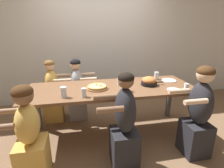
{
  "coord_description": "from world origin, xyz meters",
  "views": [
    {
      "loc": [
        -0.47,
        -2.4,
        1.64
      ],
      "look_at": [
        0.0,
        0.0,
        0.84
      ],
      "focal_mm": 28.0,
      "sensor_mm": 36.0,
      "label": 1
    }
  ],
  "objects_px": {
    "drinking_glass_a": "(120,82)",
    "drinking_glass_e": "(64,92)",
    "diner_near_right": "(198,115)",
    "drinking_glass_c": "(84,93)",
    "diner_far_left": "(53,94)",
    "diner_far_midleft": "(77,92)",
    "pizza_board_main": "(97,87)",
    "skillet_bowl": "(149,81)",
    "diner_near_left": "(30,137)",
    "cocktail_glass_blue": "(186,87)",
    "drinking_glass_b": "(156,76)",
    "empty_plate_a": "(174,90)",
    "empty_plate_b": "(169,80)",
    "diner_near_center": "(124,125)",
    "drinking_glass_d": "(127,87)"
  },
  "relations": [
    {
      "from": "diner_near_center",
      "to": "pizza_board_main",
      "type": "bearing_deg",
      "value": 21.03
    },
    {
      "from": "diner_near_right",
      "to": "diner_near_left",
      "type": "bearing_deg",
      "value": 90.0
    },
    {
      "from": "cocktail_glass_blue",
      "to": "drinking_glass_b",
      "type": "distance_m",
      "value": 0.61
    },
    {
      "from": "drinking_glass_b",
      "to": "drinking_glass_e",
      "type": "xyz_separation_m",
      "value": [
        -1.49,
        -0.51,
        0.01
      ]
    },
    {
      "from": "pizza_board_main",
      "to": "diner_near_left",
      "type": "bearing_deg",
      "value": -141.78
    },
    {
      "from": "skillet_bowl",
      "to": "diner_far_left",
      "type": "relative_size",
      "value": 0.32
    },
    {
      "from": "drinking_glass_c",
      "to": "pizza_board_main",
      "type": "bearing_deg",
      "value": 54.52
    },
    {
      "from": "pizza_board_main",
      "to": "cocktail_glass_blue",
      "type": "height_order",
      "value": "cocktail_glass_blue"
    },
    {
      "from": "drinking_glass_a",
      "to": "diner_far_midleft",
      "type": "height_order",
      "value": "diner_far_midleft"
    },
    {
      "from": "drinking_glass_c",
      "to": "diner_far_midleft",
      "type": "height_order",
      "value": "diner_far_midleft"
    },
    {
      "from": "cocktail_glass_blue",
      "to": "diner_near_center",
      "type": "xyz_separation_m",
      "value": [
        -0.98,
        -0.33,
        -0.3
      ]
    },
    {
      "from": "cocktail_glass_blue",
      "to": "drinking_glass_a",
      "type": "xyz_separation_m",
      "value": [
        -0.87,
        0.39,
        0.01
      ]
    },
    {
      "from": "empty_plate_a",
      "to": "diner_far_left",
      "type": "distance_m",
      "value": 2.04
    },
    {
      "from": "pizza_board_main",
      "to": "diner_far_left",
      "type": "height_order",
      "value": "diner_far_left"
    },
    {
      "from": "empty_plate_b",
      "to": "cocktail_glass_blue",
      "type": "bearing_deg",
      "value": -88.41
    },
    {
      "from": "skillet_bowl",
      "to": "diner_near_center",
      "type": "height_order",
      "value": "diner_near_center"
    },
    {
      "from": "empty_plate_a",
      "to": "empty_plate_b",
      "type": "bearing_deg",
      "value": 69.92
    },
    {
      "from": "drinking_glass_c",
      "to": "diner_far_left",
      "type": "height_order",
      "value": "diner_far_left"
    },
    {
      "from": "cocktail_glass_blue",
      "to": "diner_far_left",
      "type": "distance_m",
      "value": 2.21
    },
    {
      "from": "empty_plate_a",
      "to": "diner_far_midleft",
      "type": "relative_size",
      "value": 0.16
    },
    {
      "from": "skillet_bowl",
      "to": "diner_near_center",
      "type": "distance_m",
      "value": 0.91
    },
    {
      "from": "skillet_bowl",
      "to": "diner_near_left",
      "type": "height_order",
      "value": "diner_near_left"
    },
    {
      "from": "diner_near_left",
      "to": "drinking_glass_e",
      "type": "bearing_deg",
      "value": -42.32
    },
    {
      "from": "drinking_glass_b",
      "to": "diner_far_midleft",
      "type": "height_order",
      "value": "diner_far_midleft"
    },
    {
      "from": "drinking_glass_c",
      "to": "cocktail_glass_blue",
      "type": "bearing_deg",
      "value": -1.08
    },
    {
      "from": "empty_plate_b",
      "to": "drinking_glass_a",
      "type": "xyz_separation_m",
      "value": [
        -0.86,
        -0.08,
        0.04
      ]
    },
    {
      "from": "drinking_glass_c",
      "to": "diner_near_right",
      "type": "relative_size",
      "value": 0.1
    },
    {
      "from": "drinking_glass_a",
      "to": "diner_near_center",
      "type": "bearing_deg",
      "value": -98.46
    },
    {
      "from": "skillet_bowl",
      "to": "drinking_glass_b",
      "type": "relative_size",
      "value": 2.72
    },
    {
      "from": "drinking_glass_c",
      "to": "diner_near_right",
      "type": "height_order",
      "value": "diner_near_right"
    },
    {
      "from": "cocktail_glass_blue",
      "to": "drinking_glass_a",
      "type": "height_order",
      "value": "cocktail_glass_blue"
    },
    {
      "from": "drinking_glass_d",
      "to": "diner_near_left",
      "type": "relative_size",
      "value": 0.12
    },
    {
      "from": "diner_near_center",
      "to": "diner_near_right",
      "type": "bearing_deg",
      "value": -90.0
    },
    {
      "from": "drinking_glass_c",
      "to": "diner_near_center",
      "type": "distance_m",
      "value": 0.65
    },
    {
      "from": "diner_near_right",
      "to": "drinking_glass_c",
      "type": "bearing_deg",
      "value": 75.88
    },
    {
      "from": "drinking_glass_a",
      "to": "drinking_glass_e",
      "type": "height_order",
      "value": "drinking_glass_e"
    },
    {
      "from": "pizza_board_main",
      "to": "empty_plate_b",
      "type": "bearing_deg",
      "value": 7.47
    },
    {
      "from": "diner_far_midleft",
      "to": "skillet_bowl",
      "type": "bearing_deg",
      "value": 58.6
    },
    {
      "from": "drinking_glass_a",
      "to": "diner_far_midleft",
      "type": "relative_size",
      "value": 0.1
    },
    {
      "from": "diner_near_left",
      "to": "diner_far_midleft",
      "type": "distance_m",
      "value": 1.41
    },
    {
      "from": "empty_plate_a",
      "to": "diner_near_left",
      "type": "xyz_separation_m",
      "value": [
        -1.87,
        -0.37,
        -0.28
      ]
    },
    {
      "from": "empty_plate_b",
      "to": "drinking_glass_e",
      "type": "bearing_deg",
      "value": -166.38
    },
    {
      "from": "empty_plate_a",
      "to": "drinking_glass_e",
      "type": "xyz_separation_m",
      "value": [
        -1.51,
        0.03,
        0.06
      ]
    },
    {
      "from": "pizza_board_main",
      "to": "skillet_bowl",
      "type": "height_order",
      "value": "skillet_bowl"
    },
    {
      "from": "pizza_board_main",
      "to": "diner_near_center",
      "type": "height_order",
      "value": "diner_near_center"
    },
    {
      "from": "empty_plate_a",
      "to": "drinking_glass_d",
      "type": "height_order",
      "value": "drinking_glass_d"
    },
    {
      "from": "diner_near_right",
      "to": "drinking_glass_e",
      "type": "bearing_deg",
      "value": 76.73
    },
    {
      "from": "pizza_board_main",
      "to": "drinking_glass_b",
      "type": "distance_m",
      "value": 1.07
    },
    {
      "from": "drinking_glass_d",
      "to": "diner_near_left",
      "type": "xyz_separation_m",
      "value": [
        -1.2,
        -0.46,
        -0.33
      ]
    },
    {
      "from": "empty_plate_b",
      "to": "drinking_glass_e",
      "type": "distance_m",
      "value": 1.71
    }
  ]
}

